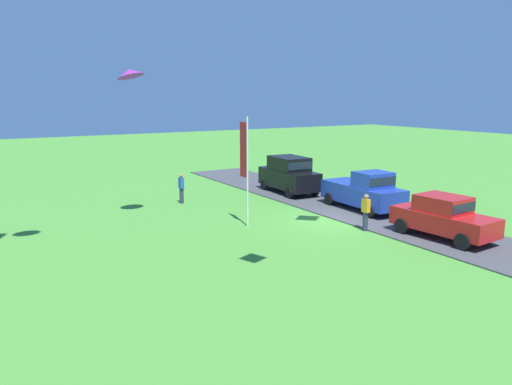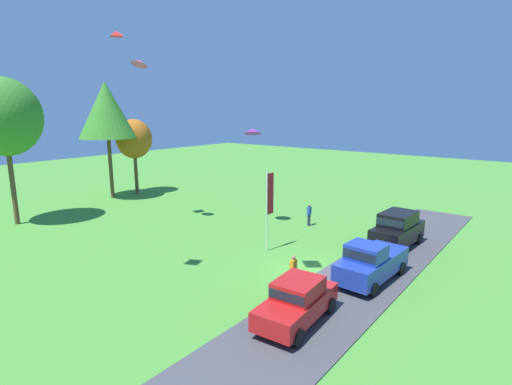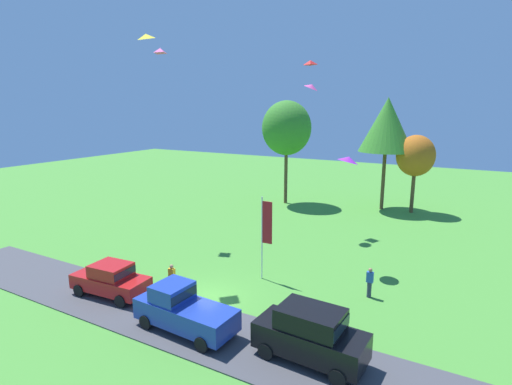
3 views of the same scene
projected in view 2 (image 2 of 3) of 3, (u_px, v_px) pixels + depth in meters
ground_plane at (311, 273)px, 21.68m from camera, size 120.00×120.00×0.00m
pavement_strip at (354, 285)px, 20.16m from camera, size 36.00×4.40×0.06m
car_sedan_mid_row at (297, 300)px, 16.45m from camera, size 4.52×2.21×1.84m
car_pickup_by_flagpole at (371, 262)px, 20.35m from camera, size 5.09×2.26×2.14m
car_suv_near_entrance at (397, 228)px, 25.43m from camera, size 4.69×2.24×2.28m
person_watching_sky at (293, 271)px, 19.73m from camera, size 0.36×0.24×1.71m
person_beside_suv at (309, 215)px, 30.29m from camera, size 0.36×0.24×1.71m
tree_left_of_center at (4, 117)px, 29.24m from camera, size 5.23×5.23×11.05m
tree_lone_near at (106, 110)px, 38.18m from camera, size 5.36×5.36×11.31m
tree_right_of_center at (134, 139)px, 41.04m from camera, size 3.66×3.66×7.72m
flag_banner at (269, 199)px, 24.64m from camera, size 0.71×0.08×5.16m
kite_delta_topmost at (253, 131)px, 29.14m from camera, size 1.87×1.86×0.67m
kite_delta_high_left at (140, 63)px, 28.00m from camera, size 1.41×1.39×0.73m
kite_diamond_trailing_tail at (116, 34)px, 27.92m from camera, size 1.14×1.13×0.40m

